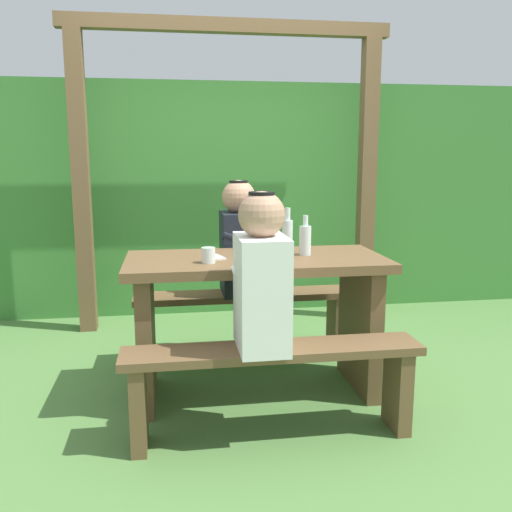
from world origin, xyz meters
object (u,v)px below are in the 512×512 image
Objects in this scene: bench_far at (244,312)px; bottle_left at (305,239)px; drinking_glass at (208,255)px; bottle_right at (287,235)px; bench_near at (273,373)px; person_black_coat at (239,242)px; picnic_table at (256,302)px; person_white_shirt at (261,277)px; cell_phone at (216,257)px.

bottle_left reaches higher than bench_far.
bottle_right reaches higher than drinking_glass.
person_black_coat is at bearing 91.66° from bench_near.
person_black_coat is at bearing 93.33° from picnic_table.
drinking_glass is 0.57m from bottle_left.
person_black_coat reaches higher than bottle_left.
picnic_table is 1.00× the size of bench_near.
bottle_left is at bearing -57.44° from person_black_coat.
drinking_glass is (-0.21, 0.39, 0.04)m from person_white_shirt.
bench_near is 17.27× the size of drinking_glass.
person_black_coat is (0.03, 1.02, 0.00)m from person_white_shirt.
cell_phone reaches higher than picnic_table.
picnic_table is 1.95× the size of person_white_shirt.
bottle_left is (0.28, 0.03, 0.34)m from picnic_table.
bench_near is 6.34× the size of bottle_left.
picnic_table is at bearing -18.60° from cell_phone.
cell_phone is at bearing 112.70° from bench_near.
bench_near is 1.00× the size of bench_far.
bottle_right is at bearing 67.90° from person_white_shirt.
person_black_coat reaches higher than bench_near.
person_white_shirt and person_black_coat have the same top height.
cell_phone is (0.05, 0.13, -0.04)m from drinking_glass.
bottle_right reaches higher than cell_phone.
person_black_coat is at bearing 88.59° from person_white_shirt.
person_white_shirt is 0.55m from cell_phone.
drinking_glass is at bearing -110.57° from person_black_coat.
person_white_shirt is at bearing -88.50° from cell_phone.
drinking_glass is (-0.27, -0.63, 0.50)m from bench_far.
bench_far is 17.27× the size of drinking_glass.
bench_near is 0.46m from person_white_shirt.
bottle_right is at bearing -61.21° from person_black_coat.
person_black_coat is (-0.03, 1.02, 0.46)m from bench_near.
bench_near is 5.46× the size of bottle_right.
drinking_glass is at bearing -126.02° from cell_phone.
bench_near is at bearing -90.00° from bench_far.
person_black_coat is 0.58m from bottle_left.
bottle_left is (0.31, -0.48, 0.08)m from person_black_coat.
bench_near and bench_far have the same top height.
person_white_shirt is at bearing -61.66° from drinking_glass.
person_white_shirt reaches higher than drinking_glass.
bench_far is 6.34× the size of bottle_left.
person_white_shirt reaches higher than bench_far.
person_white_shirt reaches higher than picnic_table.
cell_phone is at bearing 177.42° from picnic_table.
person_white_shirt is 1.02m from person_black_coat.
bottle_right is at bearing 25.74° from drinking_glass.
bottle_right reaches higher than picnic_table.
picnic_table reaches higher than bench_near.
drinking_glass reaches higher than bench_far.
bottle_right is (0.46, 0.22, 0.06)m from drinking_glass.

